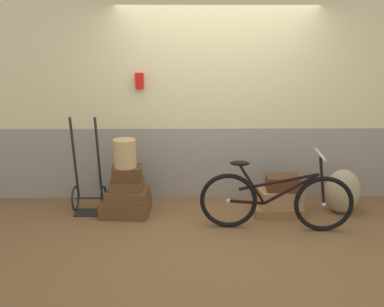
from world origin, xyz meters
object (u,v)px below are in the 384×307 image
(wicker_basket, at_px, (125,153))
(luggage_trolley, at_px, (89,190))
(burlap_sack, at_px, (342,191))
(suitcase_1, at_px, (128,194))
(suitcase_4, at_px, (277,209))
(suitcase_2, at_px, (127,185))
(suitcase_3, at_px, (127,173))
(suitcase_6, at_px, (283,183))
(suitcase_5, at_px, (280,197))
(bicycle, at_px, (275,200))
(suitcase_0, at_px, (126,206))

(wicker_basket, relative_size, luggage_trolley, 0.28)
(burlap_sack, bearing_deg, suitcase_1, -179.52)
(suitcase_4, height_order, wicker_basket, wicker_basket)
(suitcase_1, bearing_deg, suitcase_2, 110.29)
(suitcase_3, height_order, suitcase_6, suitcase_3)
(luggage_trolley, bearing_deg, suitcase_6, -2.79)
(suitcase_2, height_order, burlap_sack, burlap_sack)
(suitcase_2, distance_m, suitcase_5, 1.90)
(luggage_trolley, bearing_deg, suitcase_4, -2.71)
(burlap_sack, bearing_deg, bicycle, -154.47)
(suitcase_2, xyz_separation_m, bicycle, (1.73, -0.45, -0.03))
(suitcase_0, height_order, suitcase_3, suitcase_3)
(suitcase_6, distance_m, bicycle, 0.47)
(suitcase_0, relative_size, suitcase_1, 1.18)
(suitcase_1, xyz_separation_m, suitcase_5, (1.88, 0.03, -0.05))
(bicycle, bearing_deg, suitcase_3, 165.45)
(suitcase_5, distance_m, luggage_trolley, 2.40)
(suitcase_5, bearing_deg, wicker_basket, 173.99)
(suitcase_1, distance_m, suitcase_3, 0.27)
(suitcase_5, bearing_deg, burlap_sack, -6.91)
(suitcase_6, xyz_separation_m, luggage_trolley, (-2.41, 0.12, -0.13))
(suitcase_3, bearing_deg, suitcase_0, -167.26)
(bicycle, bearing_deg, luggage_trolley, 166.29)
(suitcase_4, height_order, suitcase_6, suitcase_6)
(suitcase_4, relative_size, suitcase_6, 1.48)
(suitcase_3, relative_size, wicker_basket, 1.03)
(suitcase_0, relative_size, luggage_trolley, 0.48)
(suitcase_2, xyz_separation_m, wicker_basket, (-0.01, -0.01, 0.40))
(suitcase_1, height_order, burlap_sack, burlap_sack)
(bicycle, bearing_deg, suitcase_6, 66.93)
(suitcase_4, distance_m, suitcase_5, 0.16)
(bicycle, bearing_deg, suitcase_4, 72.68)
(suitcase_6, distance_m, wicker_basket, 1.96)
(suitcase_0, xyz_separation_m, suitcase_1, (0.03, -0.01, 0.16))
(wicker_basket, xyz_separation_m, luggage_trolley, (-0.50, 0.11, -0.51))
(suitcase_6, height_order, burlap_sack, burlap_sack)
(suitcase_2, distance_m, luggage_trolley, 0.53)
(suitcase_2, distance_m, suitcase_3, 0.14)
(suitcase_1, distance_m, wicker_basket, 0.52)
(suitcase_0, xyz_separation_m, suitcase_4, (1.89, -0.00, -0.04))
(luggage_trolley, relative_size, bicycle, 0.71)
(suitcase_2, bearing_deg, suitcase_4, -2.89)
(suitcase_1, distance_m, luggage_trolley, 0.52)
(suitcase_3, bearing_deg, wicker_basket, -138.32)
(wicker_basket, distance_m, bicycle, 1.84)
(suitcase_3, bearing_deg, bicycle, -18.98)
(suitcase_3, distance_m, suitcase_4, 1.92)
(suitcase_0, relative_size, suitcase_4, 0.98)
(luggage_trolley, height_order, burlap_sack, luggage_trolley)
(suitcase_4, bearing_deg, suitcase_5, 36.41)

